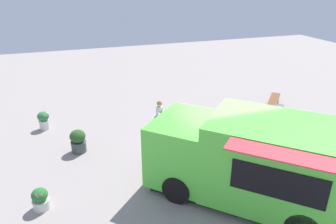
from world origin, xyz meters
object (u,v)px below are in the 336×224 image
Objects in this scene: person_customer at (160,112)px; plaza_bench at (274,101)px; planter_flowering_side at (78,141)px; planter_flowering_near at (44,120)px; trash_bin at (277,114)px; food_truck at (255,163)px; planter_flowering_far at (40,199)px.

plaza_bench is (-5.47, 0.48, 0.01)m from person_customer.
planter_flowering_near is at bearing -63.05° from planter_flowering_side.
trash_bin reaches higher than planter_flowering_near.
person_customer reaches higher than planter_flowering_near.
food_truck is at bearing 135.88° from planter_flowering_side.
food_truck is at bearing 165.41° from planter_flowering_far.
food_truck reaches higher than plaza_bench.
planter_flowering_near is 2.62m from planter_flowering_side.
food_truck reaches higher than person_customer.
trash_bin is at bearing 164.17° from planter_flowering_near.
planter_flowering_side reaches higher than plaza_bench.
planter_flowering_far is at bearing 43.42° from person_customer.
food_truck is 8.59m from planter_flowering_near.
trash_bin is at bearing -133.56° from food_truck.
trash_bin is (-3.72, -3.91, -0.73)m from food_truck.
planter_flowering_side is at bearing -113.19° from planter_flowering_far.
person_customer is 4.95m from trash_bin.
planter_flowering_near is (5.52, -6.54, -0.77)m from food_truck.
food_truck reaches higher than planter_flowering_far.
planter_flowering_near is 5.10m from planter_flowering_far.
planter_flowering_far is 0.39× the size of plaza_bench.
food_truck is at bearing 49.33° from plaza_bench.
planter_flowering_near is 0.89× the size of planter_flowering_side.
trash_bin is (0.94, 1.51, 0.08)m from plaza_bench.
planter_flowering_far is 0.74× the size of planter_flowering_side.
trash_bin is at bearing 177.93° from planter_flowering_side.
planter_flowering_far is (4.72, 4.47, -0.03)m from person_customer.
planter_flowering_far is 3.01m from planter_flowering_side.
planter_flowering_near is at bearing -7.64° from person_customer.
planter_flowering_side reaches higher than planter_flowering_near.
person_customer is at bearing -82.25° from food_truck.
planter_flowering_near is 0.47× the size of plaza_bench.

